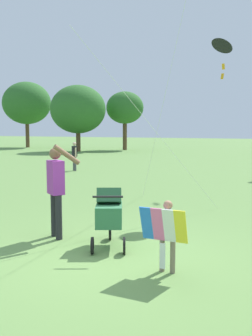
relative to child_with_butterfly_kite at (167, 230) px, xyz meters
The scene contains 6 objects.
ground_plane 1.30m from the child_with_butterfly_kite, 165.28° to the left, with size 120.00×120.00×0.00m, color #668E47.
child_with_butterfly_kite is the anchor object (origin of this frame).
person_adult_flyer 2.58m from the child_with_butterfly_kite, 157.43° to the left, with size 0.67×0.46×1.76m.
stroller 1.49m from the child_with_butterfly_kite, 145.93° to the left, with size 0.77×1.12×1.03m.
kite_adult_black 5.65m from the child_with_butterfly_kite, 88.86° to the left, with size 2.59×3.85×4.18m.
person_sitting_far 12.92m from the child_with_butterfly_kite, 123.90° to the left, with size 0.33×0.33×1.34m.
Camera 1 is at (2.43, -5.45, 2.08)m, focal length 41.38 mm.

